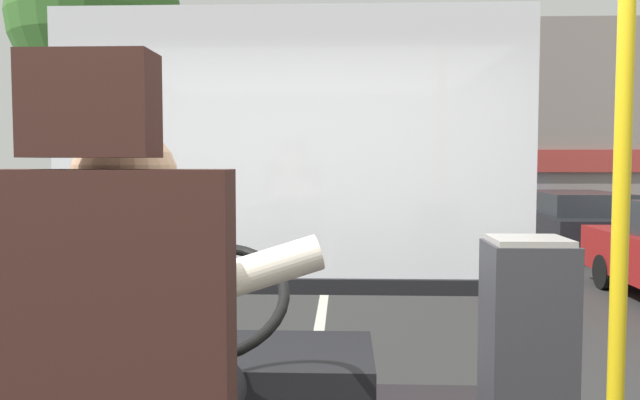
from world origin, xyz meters
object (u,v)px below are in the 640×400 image
(bus_driver, at_px, (137,355))
(handrail_pole, at_px, (621,217))
(steering_console, at_px, (236,394))
(fare_box, at_px, (526,367))
(parked_car_black, at_px, (573,220))
(parked_car_blue, at_px, (498,199))

(bus_driver, relative_size, handrail_pole, 0.39)
(handrail_pole, bearing_deg, steering_console, 146.18)
(bus_driver, relative_size, fare_box, 0.88)
(steering_console, height_order, fare_box, fare_box)
(steering_console, bearing_deg, bus_driver, -90.00)
(handrail_pole, height_order, fare_box, handrail_pole)
(steering_console, height_order, parked_car_black, steering_console)
(bus_driver, height_order, parked_car_blue, bus_driver)
(parked_car_blue, bearing_deg, fare_box, -103.34)
(steering_console, distance_m, handrail_pole, 1.60)
(fare_box, height_order, parked_car_blue, fare_box)
(parked_car_black, relative_size, parked_car_blue, 1.02)
(fare_box, relative_size, parked_car_blue, 0.22)
(bus_driver, distance_m, parked_car_blue, 17.96)
(handrail_pole, relative_size, fare_box, 2.25)
(handrail_pole, height_order, parked_car_blue, handrail_pole)
(steering_console, relative_size, fare_box, 1.23)
(fare_box, relative_size, parked_car_black, 0.22)
(steering_console, distance_m, parked_car_black, 11.85)
(parked_car_blue, bearing_deg, bus_driver, -106.00)
(steering_console, xyz_separation_m, fare_box, (1.06, -0.29, 0.22))
(parked_car_black, height_order, parked_car_blue, parked_car_blue)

